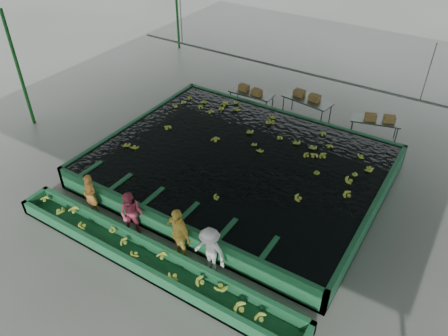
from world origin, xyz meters
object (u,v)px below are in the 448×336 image
Objects in this scene: box_stack_right at (379,121)px; box_stack_mid at (307,98)px; box_stack_left at (250,92)px; packing_table_mid at (306,109)px; worker_d at (210,251)px; flotation_tank at (239,166)px; worker_c at (178,233)px; worker_a at (90,195)px; worker_b at (131,214)px; packing_table_right at (374,129)px; sorting_trough at (149,259)px; packing_table_left at (251,102)px.

box_stack_mid is at bearing 178.57° from box_stack_right.
box_stack_left is at bearing -163.79° from box_stack_mid.
worker_d is at bearing -82.58° from packing_table_mid.
box_stack_mid is (-0.09, 0.08, 0.50)m from packing_table_mid.
worker_c is at bearing -83.10° from flotation_tank.
worker_b is at bearing 2.08° from worker_a.
box_stack_mid is (2.45, 0.71, 0.08)m from box_stack_left.
packing_table_right is 3.16m from box_stack_mid.
flotation_tank is 1.00× the size of sorting_trough.
worker_a reaches higher than box_stack_right.
worker_b is 1.82m from worker_c.
worker_a is 11.58m from packing_table_right.
packing_table_left is 2.54m from packing_table_mid.
worker_c reaches higher than worker_a.
packing_table_left is (-2.10, 9.78, 0.21)m from sorting_trough.
packing_table_right is 1.58× the size of box_stack_mid.
worker_c is 1.45× the size of box_stack_mid.
sorting_trough is at bearing -54.85° from worker_b.
box_stack_left reaches higher than packing_table_left.
worker_d is (1.62, -4.30, 0.35)m from flotation_tank.
box_stack_mid reaches higher than box_stack_right.
worker_a is 0.83× the size of worker_c.
worker_a reaches higher than box_stack_left.
worker_c is at bearing -73.72° from packing_table_left.
worker_b is at bearing -116.09° from packing_table_right.
sorting_trough is at bearing -108.88° from box_stack_right.
packing_table_mid is 1.76× the size of box_stack_mid.
worker_d is 9.72m from packing_table_left.
box_stack_mid is at bearing 15.90° from packing_table_left.
packing_table_left is at bearing -164.10° from box_stack_mid.
worker_c is 0.92× the size of packing_table_right.
worker_a is at bearing -175.26° from worker_d.
worker_b is 9.72m from packing_table_mid.
box_stack_right is at bearing 83.35° from worker_d.
flotation_tank is 6.37m from box_stack_right.
worker_d is at bearing 26.28° from sorting_trough.
flotation_tank is 5.30m from worker_a.
box_stack_right is (0.15, -0.01, 0.45)m from packing_table_right.
sorting_trough is 10.00m from box_stack_left.
worker_a is at bearing -109.83° from packing_table_mid.
packing_table_left is 1.62× the size of box_stack_mid.
packing_table_right is 5.62m from box_stack_left.
box_stack_mid is at bearing 57.61° from worker_b.
box_stack_mid is at bearing 16.21° from box_stack_left.
sorting_trough is at bearing -90.00° from flotation_tank.
worker_b is 9.79m from box_stack_mid.
worker_a reaches higher than sorting_trough.
flotation_tank is 6.29m from packing_table_right.
sorting_trough is at bearing -77.47° from box_stack_left.
worker_b reaches higher than worker_a.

